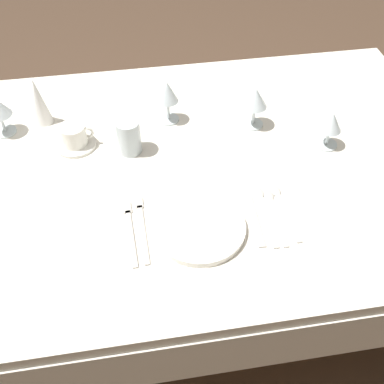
{
  "coord_description": "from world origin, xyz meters",
  "views": [
    {
      "loc": [
        -0.11,
        -1.04,
        1.71
      ],
      "look_at": [
        0.04,
        -0.14,
        0.76
      ],
      "focal_mm": 44.5,
      "sensor_mm": 36.0,
      "label": 1
    }
  ],
  "objects": [
    {
      "name": "spoon_dessert",
      "position": [
        0.25,
        -0.23,
        0.74
      ],
      "size": [
        0.03,
        0.2,
        0.01
      ],
      "color": "beige",
      "rests_on": "dining_table"
    },
    {
      "name": "dinner_plate",
      "position": [
        0.04,
        -0.26,
        0.75
      ],
      "size": [
        0.24,
        0.24,
        0.02
      ],
      "primitive_type": "cylinder",
      "color": "white",
      "rests_on": "dining_table"
    },
    {
      "name": "dinner_knife",
      "position": [
        0.19,
        -0.24,
        0.74
      ],
      "size": [
        0.03,
        0.22,
        0.0
      ],
      "color": "beige",
      "rests_on": "dining_table"
    },
    {
      "name": "spoon_soup",
      "position": [
        0.23,
        -0.22,
        0.74
      ],
      "size": [
        0.03,
        0.22,
        0.01
      ],
      "color": "beige",
      "rests_on": "dining_table"
    },
    {
      "name": "ground_plane",
      "position": [
        0.0,
        0.0,
        0.0
      ],
      "size": [
        6.0,
        6.0,
        0.0
      ],
      "primitive_type": "plane",
      "color": "#4C3828"
    },
    {
      "name": "wine_glass_left",
      "position": [
        0.02,
        0.22,
        0.84
      ],
      "size": [
        0.07,
        0.07,
        0.14
      ],
      "color": "silver",
      "rests_on": "dining_table"
    },
    {
      "name": "fork_inner",
      "position": [
        -0.14,
        -0.23,
        0.74
      ],
      "size": [
        0.03,
        0.22,
        0.0
      ],
      "color": "beige",
      "rests_on": "dining_table"
    },
    {
      "name": "fork_outer",
      "position": [
        -0.11,
        -0.22,
        0.74
      ],
      "size": [
        0.02,
        0.23,
        0.0
      ],
      "color": "beige",
      "rests_on": "dining_table"
    },
    {
      "name": "coffee_cup_left",
      "position": [
        -0.28,
        0.14,
        0.78
      ],
      "size": [
        0.1,
        0.08,
        0.06
      ],
      "color": "white",
      "rests_on": "saucer_left"
    },
    {
      "name": "wine_glass_far",
      "position": [
        0.49,
        0.01,
        0.82
      ],
      "size": [
        0.07,
        0.07,
        0.12
      ],
      "color": "silver",
      "rests_on": "dining_table"
    },
    {
      "name": "dining_table",
      "position": [
        0.0,
        0.0,
        0.66
      ],
      "size": [
        1.8,
        1.11,
        0.74
      ],
      "color": "silver",
      "rests_on": "ground"
    },
    {
      "name": "drink_tumbler",
      "position": [
        -0.12,
        0.09,
        0.79
      ],
      "size": [
        0.07,
        0.07,
        0.11
      ],
      "color": "silver",
      "rests_on": "dining_table"
    },
    {
      "name": "wine_glass_right",
      "position": [
        0.29,
        0.15,
        0.84
      ],
      "size": [
        0.08,
        0.08,
        0.14
      ],
      "color": "silver",
      "rests_on": "dining_table"
    },
    {
      "name": "saucer_left",
      "position": [
        -0.28,
        0.14,
        0.74
      ],
      "size": [
        0.13,
        0.13,
        0.01
      ],
      "primitive_type": "cylinder",
      "color": "white",
      "rests_on": "dining_table"
    },
    {
      "name": "napkin_folded",
      "position": [
        -0.39,
        0.28,
        0.82
      ],
      "size": [
        0.06,
        0.06,
        0.16
      ],
      "primitive_type": "cone",
      "color": "white",
      "rests_on": "dining_table"
    },
    {
      "name": "spoon_tea",
      "position": [
        0.28,
        -0.21,
        0.74
      ],
      "size": [
        0.03,
        0.21,
        0.01
      ],
      "color": "beige",
      "rests_on": "dining_table"
    }
  ]
}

